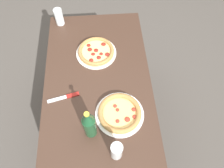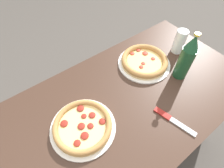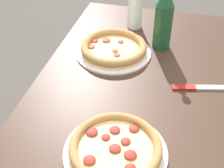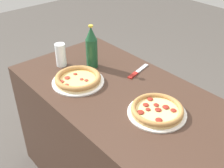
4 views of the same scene
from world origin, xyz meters
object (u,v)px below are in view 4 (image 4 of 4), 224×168
glass_orange_juice (61,55)px  knife (137,72)px  pizza_salami (78,79)px  beer_bottle (92,48)px  pizza_veggie (157,110)px

glass_orange_juice → knife: 0.47m
pizza_salami → glass_orange_juice: (0.23, -0.04, 0.05)m
glass_orange_juice → beer_bottle: 0.20m
glass_orange_juice → beer_bottle: (-0.14, -0.13, 0.06)m
pizza_salami → pizza_veggie: size_ratio=1.03×
beer_bottle → knife: size_ratio=1.33×
pizza_salami → glass_orange_juice: glass_orange_juice is taller
pizza_salami → beer_bottle: beer_bottle is taller
glass_orange_juice → beer_bottle: beer_bottle is taller
beer_bottle → knife: (-0.23, -0.16, -0.12)m
beer_bottle → knife: bearing=-145.9°
pizza_veggie → beer_bottle: (0.57, -0.05, 0.11)m
pizza_veggie → beer_bottle: 0.58m
pizza_veggie → glass_orange_juice: size_ratio=1.99×
pizza_veggie → glass_orange_juice: glass_orange_juice is taller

